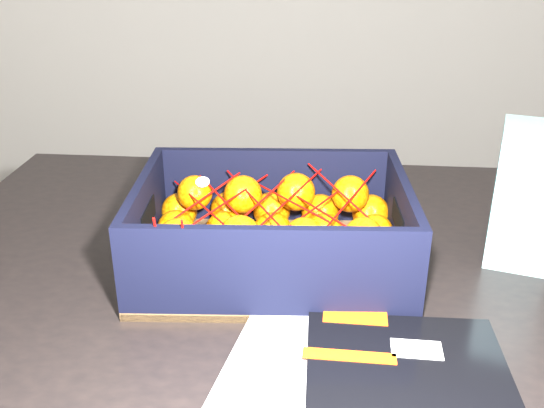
{
  "coord_description": "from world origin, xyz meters",
  "views": [
    {
      "loc": [
        -0.39,
        -0.44,
        1.19
      ],
      "look_at": [
        -0.4,
        0.28,
        0.86
      ],
      "focal_mm": 40.9,
      "sensor_mm": 36.0,
      "label": 1
    }
  ],
  "objects_px": {
    "table": "(320,320)",
    "magazine_stack": "(356,404)",
    "retail_carton": "(525,194)",
    "produce_crate": "(273,240)"
  },
  "relations": [
    {
      "from": "table",
      "to": "magazine_stack",
      "type": "xyz_separation_m",
      "value": [
        0.02,
        -0.29,
        0.11
      ]
    },
    {
      "from": "retail_carton",
      "to": "table",
      "type": "bearing_deg",
      "value": -153.32
    },
    {
      "from": "table",
      "to": "magazine_stack",
      "type": "relative_size",
      "value": 3.61
    },
    {
      "from": "table",
      "to": "magazine_stack",
      "type": "bearing_deg",
      "value": -86.46
    },
    {
      "from": "magazine_stack",
      "to": "retail_carton",
      "type": "height_order",
      "value": "retail_carton"
    },
    {
      "from": "magazine_stack",
      "to": "produce_crate",
      "type": "distance_m",
      "value": 0.3
    },
    {
      "from": "retail_carton",
      "to": "produce_crate",
      "type": "bearing_deg",
      "value": -152.94
    },
    {
      "from": "magazine_stack",
      "to": "produce_crate",
      "type": "bearing_deg",
      "value": 107.62
    },
    {
      "from": "magazine_stack",
      "to": "retail_carton",
      "type": "distance_m",
      "value": 0.43
    },
    {
      "from": "magazine_stack",
      "to": "retail_carton",
      "type": "relative_size",
      "value": 1.84
    }
  ]
}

